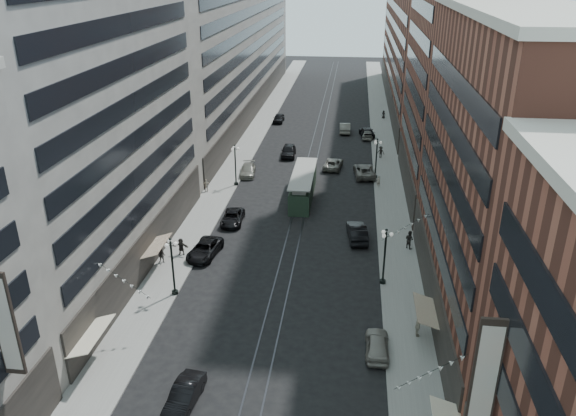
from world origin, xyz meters
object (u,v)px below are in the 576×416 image
at_px(car_13, 289,151).
at_px(pedestrian_7, 409,239).
at_px(lamppost_sw_mid, 235,164).
at_px(pedestrian_9, 381,152).
at_px(car_10, 357,232).
at_px(car_14, 345,128).
at_px(pedestrian_5, 181,247).
at_px(car_5, 184,395).
at_px(car_7, 233,218).
at_px(pedestrian_4, 418,327).
at_px(lamppost_se_mid, 376,157).
at_px(car_4, 377,345).
at_px(car_2, 205,249).
at_px(car_9, 279,118).
at_px(pedestrian_6, 206,185).
at_px(streetcar, 303,186).
at_px(car_extra_1, 333,164).
at_px(pedestrian_8, 378,181).
at_px(car_extra_0, 368,134).
at_px(lamppost_sw_far, 172,265).
at_px(pedestrian_extra_0, 384,114).
at_px(car_11, 364,171).
at_px(car_12, 367,132).
at_px(pedestrian_2, 162,256).
at_px(lamppost_se_far, 385,255).

xyz_separation_m(car_13, pedestrian_7, (15.86, -28.81, 0.24)).
bearing_deg(lamppost_sw_mid, pedestrian_9, 35.20).
relative_size(car_10, car_14, 1.01).
bearing_deg(pedestrian_5, car_5, -70.82).
bearing_deg(car_7, pedestrian_4, -48.16).
bearing_deg(lamppost_se_mid, car_10, -97.19).
relative_size(car_4, car_7, 0.90).
xyz_separation_m(car_5, car_10, (11.30, 25.98, 0.13)).
xyz_separation_m(car_2, car_9, (0.49, 52.57, 0.02)).
bearing_deg(car_2, pedestrian_6, 111.58).
xyz_separation_m(streetcar, car_extra_1, (3.29, 11.54, -0.82)).
bearing_deg(car_10, pedestrian_8, -106.90).
height_order(lamppost_sw_mid, lamppost_se_mid, same).
relative_size(lamppost_sw_mid, pedestrian_7, 2.86).
distance_m(pedestrian_6, car_extra_0, 34.16).
xyz_separation_m(lamppost_sw_far, pedestrian_8, (18.70, 28.53, -2.20)).
height_order(car_4, pedestrian_9, pedestrian_9).
height_order(pedestrian_4, car_extra_0, pedestrian_4).
distance_m(car_9, pedestrian_extra_0, 20.00).
relative_size(pedestrian_8, pedestrian_9, 0.83).
height_order(car_4, car_11, car_11).
relative_size(car_10, pedestrian_7, 2.74).
distance_m(car_9, car_12, 17.97).
distance_m(pedestrian_4, pedestrian_extra_0, 68.46).
xyz_separation_m(pedestrian_7, pedestrian_8, (-2.63, 17.20, -0.22)).
height_order(pedestrian_2, pedestrian_8, pedestrian_2).
bearing_deg(streetcar, pedestrian_7, -46.00).
bearing_deg(car_5, streetcar, 88.90).
xyz_separation_m(pedestrian_4, pedestrian_6, (-24.08, 28.04, -0.06)).
bearing_deg(car_4, car_14, -85.82).
distance_m(car_5, car_extra_1, 49.06).
distance_m(lamppost_sw_far, pedestrian_4, 21.23).
bearing_deg(pedestrian_7, pedestrian_4, 134.27).
relative_size(car_4, car_extra_1, 0.85).
bearing_deg(pedestrian_9, car_11, -87.91).
height_order(lamppost_se_far, car_extra_1, lamppost_se_far).
height_order(pedestrian_5, pedestrian_6, pedestrian_5).
xyz_separation_m(streetcar, car_extra_0, (8.40, 27.39, -0.76)).
bearing_deg(car_12, lamppost_sw_mid, 47.98).
relative_size(car_7, car_12, 0.89).
height_order(car_5, car_14, car_14).
distance_m(car_11, pedestrian_9, 8.39).
bearing_deg(car_13, car_9, 99.58).
distance_m(car_4, pedestrian_2, 23.49).
xyz_separation_m(car_14, pedestrian_9, (5.70, -13.79, 0.19)).
bearing_deg(lamppost_se_far, streetcar, 114.83).
xyz_separation_m(pedestrian_5, pedestrian_6, (-1.74, 17.02, -0.06)).
height_order(car_7, pedestrian_8, pedestrian_8).
bearing_deg(lamppost_se_mid, car_13, 147.81).
relative_size(car_2, car_5, 1.18).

